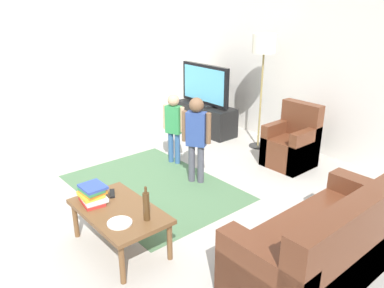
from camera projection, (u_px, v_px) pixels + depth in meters
The scene contains 16 objects.
ground at pixel (152, 209), 4.43m from camera, with size 7.80×7.80×0.00m, color #B2ADA3.
wall_back at pixel (314, 63), 5.76m from camera, with size 6.00×0.12×2.70m, color silver.
wall_left at pixel (40, 60), 6.08m from camera, with size 0.12×6.00×2.70m, color silver.
area_rug at pixel (153, 187), 4.93m from camera, with size 2.20×1.60×0.01m, color #4C724C.
tv_stand at pixel (205, 119), 6.89m from camera, with size 1.20×0.44×0.50m.
tv at pixel (205, 85), 6.66m from camera, with size 1.10×0.28×0.71m.
couch at pixel (331, 246), 3.28m from camera, with size 0.80×1.80×0.86m.
armchair at pixel (292, 145), 5.50m from camera, with size 0.60×0.60×0.90m.
floor_lamp at pixel (264, 50), 5.73m from camera, with size 0.36×0.36×1.78m.
child_near_tv at pixel (174, 123), 5.45m from camera, with size 0.32×0.19×1.03m.
child_center at pixel (196, 133), 4.84m from camera, with size 0.33×0.24×1.13m.
coffee_table at pixel (119, 214), 3.62m from camera, with size 1.00×0.60×0.42m.
book_stack at pixel (92, 194), 3.70m from camera, with size 0.32×0.26×0.18m.
bottle at pixel (146, 206), 3.39m from camera, with size 0.06×0.06×0.33m.
tv_remote at pixel (112, 193), 3.87m from camera, with size 0.17×0.05×0.02m, color black.
plate at pixel (120, 223), 3.37m from camera, with size 0.22×0.22×0.02m.
Camera 1 is at (3.24, -2.16, 2.28)m, focal length 36.00 mm.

